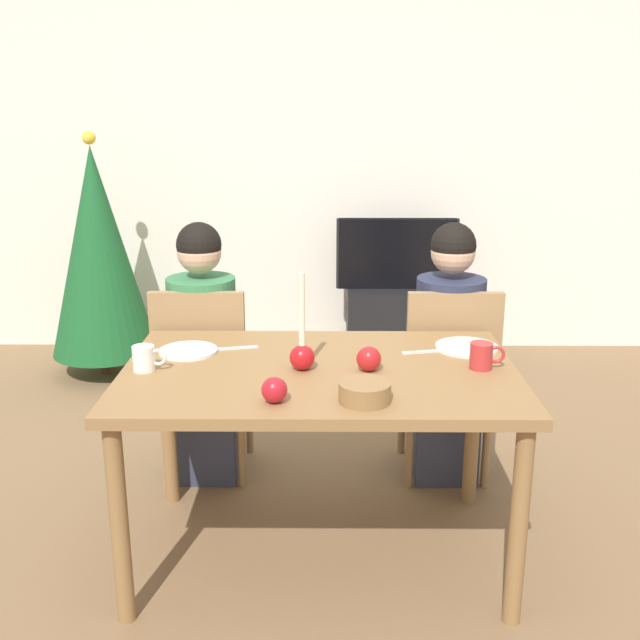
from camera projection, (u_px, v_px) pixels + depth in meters
name	position (u px, v px, depth m)	size (l,w,h in m)	color
ground_plane	(320.00, 552.00, 2.88)	(7.68, 7.68, 0.00)	brown
back_wall	(323.00, 158.00, 5.01)	(6.40, 0.10, 2.60)	silver
dining_table	(320.00, 390.00, 2.69)	(1.40, 0.90, 0.75)	olive
chair_left	(203.00, 372.00, 3.32)	(0.40, 0.40, 0.90)	#99754C
chair_right	(448.00, 372.00, 3.31)	(0.40, 0.40, 0.90)	#99754C
person_left_child	(204.00, 357.00, 3.34)	(0.30, 0.30, 1.17)	#33384C
person_right_child	(448.00, 358.00, 3.33)	(0.30, 0.30, 1.17)	#33384C
tv_stand	(395.00, 323.00, 5.01)	(0.64, 0.40, 0.48)	black
tv	(397.00, 254.00, 4.88)	(0.79, 0.05, 0.46)	black
christmas_tree	(98.00, 252.00, 4.58)	(0.65, 0.65, 1.50)	brown
candle_centerpiece	(302.00, 351.00, 2.63)	(0.09, 0.09, 0.35)	red
plate_left	(188.00, 351.00, 2.83)	(0.22, 0.22, 0.01)	silver
plate_right	(467.00, 347.00, 2.87)	(0.24, 0.24, 0.01)	white
mug_left	(145.00, 358.00, 2.63)	(0.12, 0.08, 0.09)	white
mug_right	(482.00, 356.00, 2.65)	(0.12, 0.08, 0.09)	#B72D2D
fork_left	(235.00, 348.00, 2.87)	(0.18, 0.01, 0.01)	silver
fork_right	(425.00, 352.00, 2.83)	(0.18, 0.01, 0.01)	silver
bowl_walnuts	(365.00, 392.00, 2.36)	(0.17, 0.17, 0.06)	olive
apple_near_candle	(274.00, 390.00, 2.35)	(0.08, 0.08, 0.08)	#B41823
apple_by_left_plate	(369.00, 359.00, 2.63)	(0.09, 0.09, 0.09)	#B41B1D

